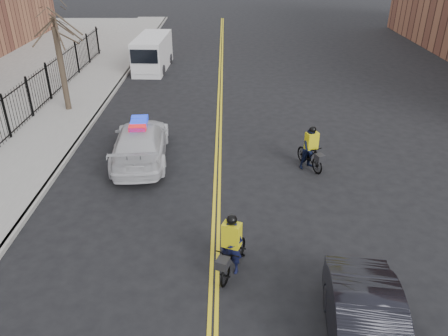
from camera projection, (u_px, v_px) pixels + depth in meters
name	position (u px, v px, depth m)	size (l,w,h in m)	color
ground	(216.00, 229.00, 13.22)	(120.00, 120.00, 0.00)	black
center_line_left	(217.00, 127.00, 20.27)	(0.10, 60.00, 0.01)	yellow
center_line_right	(221.00, 127.00, 20.27)	(0.10, 60.00, 0.01)	yellow
sidewalk	(58.00, 125.00, 20.25)	(3.00, 60.00, 0.15)	gray
curb	(90.00, 125.00, 20.25)	(0.20, 60.00, 0.15)	gray
iron_fence	(21.00, 106.00, 19.82)	(0.12, 28.00, 2.00)	black
street_tree	(57.00, 40.00, 20.39)	(3.20, 3.20, 4.80)	#32271E
police_cruiser	(141.00, 142.00, 17.02)	(2.46, 5.19, 1.62)	silver
dark_sedan	(367.00, 333.00, 8.91)	(1.46, 4.19, 1.38)	black
cargo_van	(152.00, 54.00, 28.51)	(2.13, 5.12, 2.11)	silver
cyclist_near	(231.00, 252.00, 11.32)	(1.23, 1.89, 1.76)	black
cyclist_far	(311.00, 152.00, 16.41)	(1.11, 1.74, 1.71)	black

